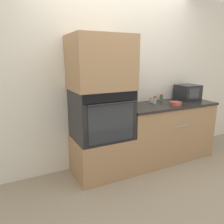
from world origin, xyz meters
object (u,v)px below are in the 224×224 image
object	(u,v)px
bowl	(176,104)
condiment_jar_near	(155,100)
condiment_jar_mid	(151,100)
condiment_jar_far	(161,98)
wall_oven	(101,114)
knife_block	(131,100)
microwave	(188,92)

from	to	relation	value
bowl	condiment_jar_near	distance (m)	0.31
condiment_jar_near	condiment_jar_mid	xyz separation A→B (m)	(0.02, 0.11, -0.02)
condiment_jar_near	condiment_jar_far	distance (m)	0.32
wall_oven	bowl	xyz separation A→B (m)	(1.11, -0.16, 0.06)
condiment_jar_mid	condiment_jar_far	bearing A→B (deg)	13.97
knife_block	condiment_jar_far	bearing A→B (deg)	15.06
microwave	condiment_jar_near	size ratio (longest dim) A/B	2.90
wall_oven	knife_block	distance (m)	0.51
microwave	knife_block	bearing A→B (deg)	-177.39
wall_oven	bowl	distance (m)	1.12
condiment_jar_near	condiment_jar_mid	world-z (taller)	condiment_jar_near
condiment_jar_near	knife_block	bearing A→B (deg)	-178.23
microwave	knife_block	distance (m)	1.11
knife_block	condiment_jar_mid	world-z (taller)	knife_block
microwave	knife_block	world-z (taller)	microwave
condiment_jar_far	bowl	bearing A→B (deg)	-98.62
knife_block	wall_oven	bearing A→B (deg)	-173.94
microwave	bowl	size ratio (longest dim) A/B	2.02
knife_block	bowl	distance (m)	0.66
bowl	microwave	bearing A→B (deg)	27.84
wall_oven	condiment_jar_far	bearing A→B (deg)	11.38
condiment_jar_mid	wall_oven	bearing A→B (deg)	-169.32
condiment_jar_far	condiment_jar_near	bearing A→B (deg)	-147.55
wall_oven	condiment_jar_far	xyz separation A→B (m)	(1.17, 0.24, 0.09)
wall_oven	knife_block	size ratio (longest dim) A/B	3.16
knife_block	condiment_jar_far	world-z (taller)	knife_block
condiment_jar_far	wall_oven	bearing A→B (deg)	-168.62
microwave	condiment_jar_mid	size ratio (longest dim) A/B	4.10
knife_block	condiment_jar_far	xyz separation A→B (m)	(0.68, 0.18, -0.04)
knife_block	condiment_jar_mid	distance (m)	0.46
condiment_jar_mid	microwave	bearing A→B (deg)	-6.10
condiment_jar_mid	condiment_jar_far	distance (m)	0.25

